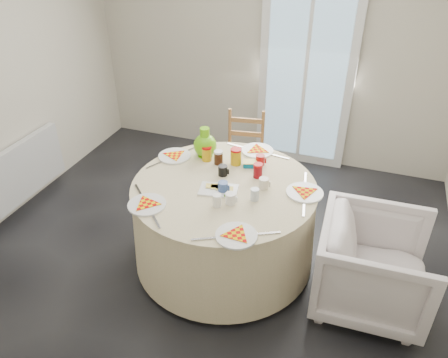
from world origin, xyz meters
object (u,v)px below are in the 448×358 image
(armchair, at_px, (374,263))
(radiator, at_px, (24,170))
(green_pitcher, at_px, (205,142))
(wooden_chair, at_px, (244,152))
(table, at_px, (224,224))

(armchair, bearing_deg, radiator, 84.44)
(armchair, distance_m, green_pitcher, 1.61)
(green_pitcher, bearing_deg, wooden_chair, 62.91)
(table, relative_size, green_pitcher, 5.78)
(radiator, bearing_deg, green_pitcher, 7.83)
(radiator, relative_size, armchair, 1.27)
(radiator, distance_m, green_pitcher, 1.87)
(radiator, xyz_separation_m, armchair, (3.26, -0.21, 0.01))
(radiator, bearing_deg, wooden_chair, 24.54)
(table, height_order, armchair, armchair)
(table, bearing_deg, wooden_chair, 98.81)
(table, xyz_separation_m, armchair, (1.17, -0.08, 0.02))
(radiator, relative_size, wooden_chair, 1.16)
(radiator, height_order, armchair, armchair)
(radiator, xyz_separation_m, table, (2.09, -0.13, -0.01))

